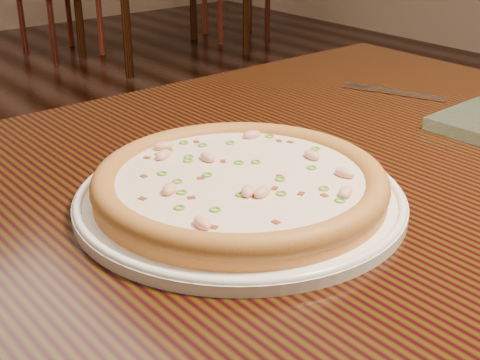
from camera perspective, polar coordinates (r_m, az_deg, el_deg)
hero_table at (r=0.90m, az=3.94°, el=-4.49°), size 1.20×0.80×0.75m
plate at (r=0.74m, az=-0.00°, el=-1.50°), size 0.37×0.37×0.02m
pizza at (r=0.73m, az=-0.00°, el=-0.21°), size 0.33×0.33×0.03m
fork at (r=1.16m, az=13.28°, el=7.28°), size 0.08×0.17×0.00m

